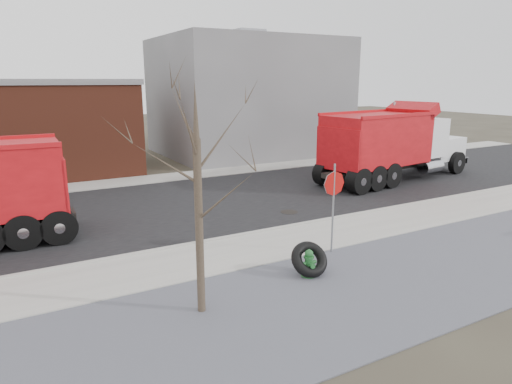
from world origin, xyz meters
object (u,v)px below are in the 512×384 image
truck_tire (309,259)px  stop_sign (334,193)px  fire_hydrant (309,264)px  dump_truck_red_a (393,142)px

truck_tire → stop_sign: bearing=33.3°
fire_hydrant → truck_tire: 0.15m
stop_sign → dump_truck_red_a: 11.63m
truck_tire → stop_sign: 2.39m
stop_sign → dump_truck_red_a: bearing=56.7°
truck_tire → stop_sign: size_ratio=0.41×
fire_hydrant → dump_truck_red_a: bearing=38.0°
dump_truck_red_a → fire_hydrant: bearing=-151.7°
fire_hydrant → stop_sign: size_ratio=0.28×
fire_hydrant → truck_tire: bearing=51.9°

